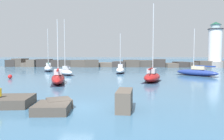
% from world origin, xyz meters
% --- Properties ---
extents(ground_plane, '(600.00, 600.00, 0.00)m').
position_xyz_m(ground_plane, '(0.00, 0.00, 0.00)').
color(ground_plane, '#3D6B8E').
extents(open_sea_beyond, '(400.00, 116.00, 0.01)m').
position_xyz_m(open_sea_beyond, '(0.00, 112.66, 0.00)').
color(open_sea_beyond, '#2D5B7F').
rests_on(open_sea_beyond, ground).
extents(breakwater_jetty, '(72.30, 7.59, 2.59)m').
position_xyz_m(breakwater_jetty, '(-1.45, 52.84, 1.02)').
color(breakwater_jetty, '#383330').
rests_on(breakwater_jetty, ground).
extents(lighthouse, '(5.16, 5.16, 13.63)m').
position_xyz_m(lighthouse, '(31.25, 51.76, 5.90)').
color(lighthouse, gray).
rests_on(lighthouse, ground).
extents(foreground_rocks, '(10.74, 4.78, 1.42)m').
position_xyz_m(foreground_rocks, '(-1.38, -0.20, 0.43)').
color(foreground_rocks, '#4C443D').
rests_on(foreground_rocks, ground).
extents(sailboat_moored_0, '(6.75, 6.72, 8.59)m').
position_xyz_m(sailboat_moored_0, '(17.00, 24.81, 0.68)').
color(sailboat_moored_0, navy).
rests_on(sailboat_moored_0, ground).
extents(sailboat_moored_1, '(3.72, 8.00, 8.68)m').
position_xyz_m(sailboat_moored_1, '(-5.27, 13.47, 0.72)').
color(sailboat_moored_1, maroon).
rests_on(sailboat_moored_1, ground).
extents(sailboat_moored_2, '(1.79, 6.15, 8.17)m').
position_xyz_m(sailboat_moored_2, '(3.00, 29.89, 0.70)').
color(sailboat_moored_2, white).
rests_on(sailboat_moored_2, ground).
extents(sailboat_moored_3, '(3.52, 5.74, 9.86)m').
position_xyz_m(sailboat_moored_3, '(-13.77, 34.28, 0.76)').
color(sailboat_moored_3, white).
rests_on(sailboat_moored_3, ground).
extents(sailboat_moored_4, '(4.44, 5.47, 10.53)m').
position_xyz_m(sailboat_moored_4, '(-7.32, 25.27, 0.67)').
color(sailboat_moored_4, white).
rests_on(sailboat_moored_4, ground).
extents(sailboat_moored_5, '(3.73, 6.14, 11.10)m').
position_xyz_m(sailboat_moored_5, '(7.67, 15.62, 0.75)').
color(sailboat_moored_5, maroon).
rests_on(sailboat_moored_5, ground).
extents(mooring_buoy_orange_near, '(0.67, 0.67, 0.87)m').
position_xyz_m(mooring_buoy_orange_near, '(-14.65, 18.56, 0.33)').
color(mooring_buoy_orange_near, red).
rests_on(mooring_buoy_orange_near, ground).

